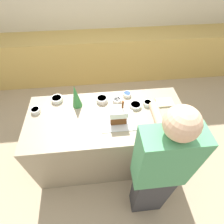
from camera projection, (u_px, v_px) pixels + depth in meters
The scene contains 16 objects.
ground_plane at pixel (108, 155), 2.59m from camera, with size 12.00×12.00×0.00m, color tan.
wall_back at pixel (96, 5), 3.15m from camera, with size 8.00×0.05×2.60m.
back_cabinet_block at pixel (99, 57), 3.57m from camera, with size 6.00×0.60×0.90m.
kitchen_island at pixel (108, 138), 2.26m from camera, with size 1.79×0.80×0.88m.
baking_tray at pixel (118, 121), 1.88m from camera, with size 0.37×0.29×0.01m.
gingerbread_house at pixel (118, 114), 1.81m from camera, with size 0.18×0.14×0.26m.
decorative_tree at pixel (76, 96), 1.93m from camera, with size 0.11×0.11×0.30m.
candy_bowl_center_rear at pixel (57, 99), 2.08m from camera, with size 0.13×0.13×0.05m.
candy_bowl_near_tray_right at pixel (102, 99), 2.07m from camera, with size 0.13×0.13×0.05m.
candy_bowl_beside_tree at pixel (135, 105), 2.02m from camera, with size 0.14×0.14×0.04m.
candy_bowl_behind_tray at pixel (148, 103), 2.03m from camera, with size 0.10×0.10×0.05m.
candy_bowl_far_left at pixel (127, 94), 2.14m from camera, with size 0.10×0.10×0.04m.
candy_bowl_front_corner at pixel (117, 100), 2.06m from camera, with size 0.10×0.10×0.05m.
candy_bowl_far_right at pixel (35, 110), 1.96m from camera, with size 0.10×0.10×0.05m.
cookbook at pixel (165, 102), 2.06m from camera, with size 0.20×0.15×0.02m.
person at pixel (158, 173), 1.51m from camera, with size 0.44×0.55×1.68m.
Camera 1 is at (-0.07, -1.26, 2.35)m, focal length 28.00 mm.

